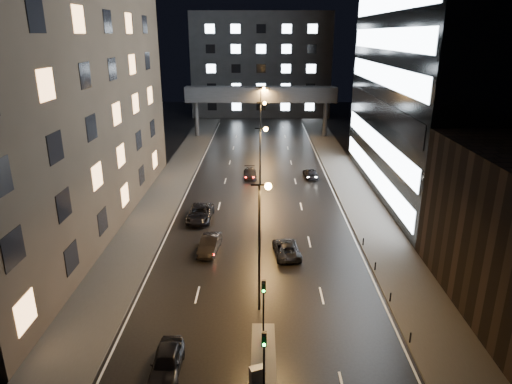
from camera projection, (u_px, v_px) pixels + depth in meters
ground at (260, 181)px, 64.96m from camera, size 160.00×160.00×0.00m
sidewalk_left at (166, 192)px, 60.35m from camera, size 5.00×110.00×0.15m
sidewalk_right at (355, 193)px, 60.08m from camera, size 5.00×110.00×0.15m
building_left at (25, 32)px, 43.53m from camera, size 15.00×48.00×40.00m
building_right_glass at (473, 10)px, 53.53m from camera, size 20.00×36.00×45.00m
building_far at (261, 65)px, 115.65m from camera, size 34.00×14.00×25.00m
skybridge at (261, 95)px, 90.56m from camera, size 30.00×3.00×10.00m
median_island at (263, 362)px, 29.04m from camera, size 1.60×8.00×0.15m
traffic_signal_near at (264, 300)px, 30.41m from camera, size 0.28×0.34×4.40m
traffic_signal_far at (264, 354)px, 25.21m from camera, size 0.28×0.34×4.40m
bollard_row at (400, 317)px, 33.06m from camera, size 0.12×25.12×0.90m
streetlight_near at (262, 231)px, 32.60m from camera, size 1.45×0.50×10.15m
streetlight_mid_a at (262, 159)px, 51.49m from camera, size 1.45×0.50×10.15m
streetlight_mid_b at (262, 125)px, 70.39m from camera, size 1.45×0.50×10.15m
streetlight_far at (262, 106)px, 89.28m from camera, size 1.45×0.50×10.15m
car_away_a at (167, 362)px, 28.07m from camera, size 1.88×4.49×1.52m
car_away_b at (210, 244)px, 43.71m from camera, size 2.06×4.76×1.53m
car_away_c at (200, 213)px, 51.20m from camera, size 2.79×5.77×1.58m
car_away_d at (250, 173)px, 66.30m from camera, size 2.09×4.63×1.32m
car_toward_a at (287, 248)px, 43.08m from camera, size 2.75×5.11×1.36m
car_toward_b at (311, 173)px, 66.40m from camera, size 2.10×4.50×1.27m
utility_cabinet at (257, 376)px, 26.88m from camera, size 0.99×0.77×1.24m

